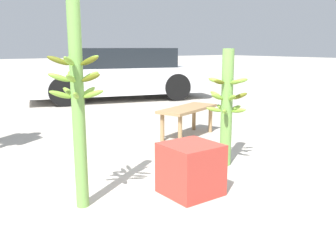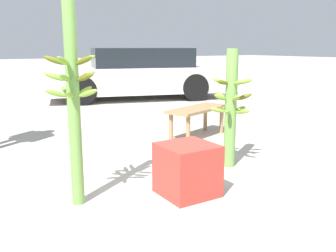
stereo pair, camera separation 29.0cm
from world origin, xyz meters
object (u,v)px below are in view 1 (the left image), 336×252
(parked_car, at_px, (117,74))
(produce_crate, at_px, (191,169))
(banana_stalk_center, at_px, (227,106))
(banana_stalk_left, at_px, (78,100))
(market_bench, at_px, (188,112))

(parked_car, bearing_deg, produce_crate, 173.59)
(banana_stalk_center, height_order, parked_car, banana_stalk_center)
(parked_car, bearing_deg, banana_stalk_left, 165.19)
(banana_stalk_center, xyz_separation_m, parked_car, (1.69, 5.58, -0.05))
(parked_car, relative_size, produce_crate, 10.01)
(banana_stalk_center, xyz_separation_m, produce_crate, (-0.88, -0.43, -0.45))
(banana_stalk_left, distance_m, banana_stalk_center, 1.81)
(banana_stalk_left, bearing_deg, parked_car, 58.45)
(banana_stalk_left, xyz_separation_m, parked_car, (3.49, 5.68, -0.27))
(banana_stalk_left, bearing_deg, banana_stalk_center, 3.28)
(parked_car, height_order, produce_crate, parked_car)
(banana_stalk_left, height_order, parked_car, banana_stalk_left)
(banana_stalk_center, height_order, market_bench, banana_stalk_center)
(banana_stalk_left, relative_size, market_bench, 1.48)
(banana_stalk_center, bearing_deg, parked_car, 73.12)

